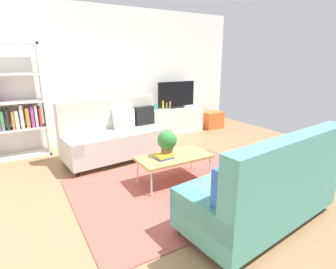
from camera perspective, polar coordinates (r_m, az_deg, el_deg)
The scene contains 17 objects.
ground_plane at distance 4.04m, azimuth 1.62°, elevation -10.62°, with size 7.68×7.68×0.00m, color #936B47.
wall_far at distance 6.18m, azimuth -12.49°, elevation 12.31°, with size 6.40×0.12×2.90m, color white.
area_rug at distance 3.94m, azimuth 2.21°, elevation -11.29°, with size 2.90×2.20×0.01m, color #9E4C42.
couch_beige at distance 5.01m, azimuth -11.11°, elevation -0.09°, with size 1.97×1.02×1.10m.
couch_green at distance 3.13m, azimuth 20.18°, elevation -10.88°, with size 1.98×1.04×1.10m.
coffee_table at distance 3.96m, azimuth 1.32°, elevation -5.00°, with size 1.10×0.56×0.42m.
tv_console at distance 6.68m, azimuth 1.65°, elevation 3.12°, with size 1.40×0.44×0.64m, color silver.
tv at distance 6.55m, azimuth 1.79°, elevation 8.48°, with size 1.00×0.20×0.64m.
bookshelf at distance 5.60m, azimuth -30.78°, elevation 5.13°, with size 1.10×0.36×2.10m.
storage_trunk at distance 7.26m, azimuth 9.47°, elevation 3.14°, with size 0.52×0.40×0.44m, color orange.
potted_plant at distance 3.86m, azimuth -0.19°, elevation -1.60°, with size 0.29×0.29×0.40m.
table_book_0 at distance 3.85m, azimuth -0.79°, elevation -4.98°, with size 0.24×0.18×0.03m, color #3359B2.
table_book_1 at distance 3.84m, azimuth -0.79°, elevation -4.52°, with size 0.24×0.18×0.04m, color gold.
vase_0 at distance 6.37m, azimuth -3.01°, elevation 5.96°, with size 0.13×0.13×0.12m, color #33B29E.
bottle_0 at distance 6.37m, azimuth -1.12°, elevation 6.39°, with size 0.05×0.05×0.21m, color gold.
bottle_1 at distance 6.42m, azimuth -0.32°, elevation 6.23°, with size 0.05×0.05×0.16m, color #3F8C4C.
bottle_2 at distance 6.47m, azimuth 0.42°, elevation 6.40°, with size 0.05×0.05×0.18m, color orange.
Camera 1 is at (-1.92, -3.06, 1.81)m, focal length 28.27 mm.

